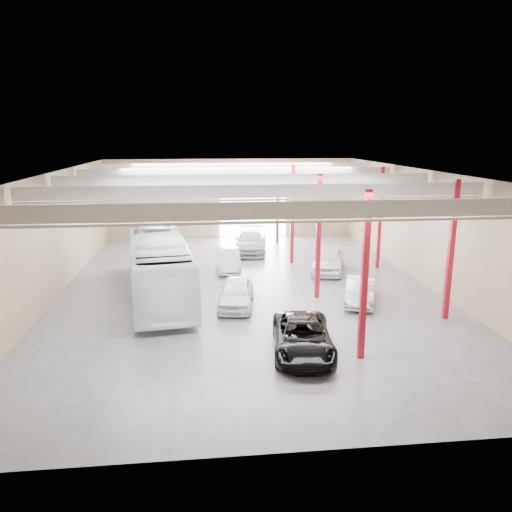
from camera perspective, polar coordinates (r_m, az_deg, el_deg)
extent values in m
cube|color=#4C4C51|center=(30.14, -1.00, -3.80)|extent=(22.00, 32.00, 0.01)
cube|color=#B3B2AE|center=(28.82, -1.06, 9.59)|extent=(22.00, 32.00, 0.12)
cube|color=#887455|center=(45.05, -2.93, 6.57)|extent=(22.00, 0.12, 7.00)
cube|color=#887455|center=(14.04, 5.14, -9.64)|extent=(22.00, 0.12, 7.00)
cube|color=#887455|center=(30.33, -22.21, 2.11)|extent=(0.12, 32.00, 7.00)
cube|color=#887455|center=(32.20, 18.89, 3.01)|extent=(0.12, 32.00, 7.00)
cube|color=white|center=(45.20, -0.36, 5.34)|extent=(6.00, 0.20, 5.00)
cube|color=maroon|center=(20.48, 12.29, -2.36)|extent=(0.25, 0.25, 7.00)
cube|color=maroon|center=(27.95, 7.14, 2.12)|extent=(0.25, 0.25, 7.00)
cube|color=maroon|center=(35.66, 4.18, 4.68)|extent=(0.25, 0.25, 7.00)
cube|color=maroon|center=(42.49, 2.47, 6.15)|extent=(0.25, 0.25, 7.00)
cube|color=maroon|center=(26.28, 21.38, 0.53)|extent=(0.25, 0.25, 7.00)
cube|color=maroon|center=(35.26, 13.95, 4.21)|extent=(0.25, 0.25, 7.00)
cube|color=beige|center=(17.02, 2.70, 5.23)|extent=(21.60, 0.15, 0.60)
cube|color=beige|center=(17.08, 2.69, 3.90)|extent=(21.60, 0.10, 0.10)
cube|color=beige|center=(22.92, 0.35, 7.42)|extent=(21.60, 0.15, 0.60)
cube|color=beige|center=(22.97, 0.35, 6.42)|extent=(21.60, 0.10, 0.10)
cube|color=beige|center=(28.86, -1.05, 8.70)|extent=(21.60, 0.15, 0.60)
cube|color=beige|center=(28.90, -1.05, 7.91)|extent=(21.60, 0.10, 0.10)
cube|color=beige|center=(34.82, -1.98, 9.55)|extent=(21.60, 0.15, 0.60)
cube|color=beige|center=(34.85, -1.97, 8.89)|extent=(21.60, 0.10, 0.10)
cube|color=beige|center=(40.79, -2.64, 10.14)|extent=(21.60, 0.15, 0.60)
cube|color=beige|center=(40.82, -2.63, 9.58)|extent=(21.60, 0.10, 0.10)
imported|color=white|center=(29.12, -11.05, -0.96)|extent=(4.78, 13.35, 3.64)
imported|color=black|center=(21.44, 5.36, -9.20)|extent=(3.05, 5.53, 1.47)
imported|color=silver|center=(26.99, -2.28, -4.22)|extent=(2.44, 4.69, 1.52)
imported|color=#BBBBC0|center=(34.20, -3.21, -0.43)|extent=(1.57, 4.43, 1.46)
imported|color=gray|center=(39.38, -0.62, 1.66)|extent=(3.13, 6.14, 1.71)
imported|color=#B7B6BB|center=(28.17, 11.84, -3.84)|extent=(2.88, 4.57, 1.42)
imported|color=white|center=(34.10, 8.25, -0.39)|extent=(3.42, 5.34, 1.69)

